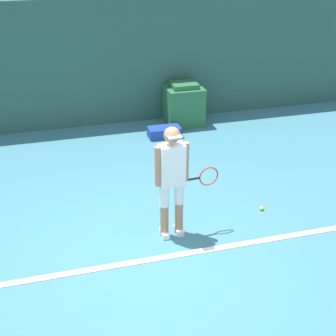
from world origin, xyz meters
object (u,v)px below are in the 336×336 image
object	(u,v)px
tennis_ball	(262,208)
covered_chair	(184,104)
tennis_player	(173,178)
equipment_bag	(164,132)

from	to	relation	value
tennis_ball	covered_chair	xyz separation A→B (m)	(-0.16, 3.75, 0.41)
tennis_player	covered_chair	size ratio (longest dim) A/B	1.78
covered_chair	equipment_bag	world-z (taller)	covered_chair
tennis_ball	tennis_player	bearing A→B (deg)	-170.94
tennis_player	covered_chair	bearing A→B (deg)	66.73
tennis_player	tennis_ball	distance (m)	1.79
tennis_ball	covered_chair	distance (m)	3.78
tennis_player	equipment_bag	size ratio (longest dim) A/B	2.48
tennis_player	equipment_bag	xyz separation A→B (m)	(0.76, 3.39, -0.83)
covered_chair	equipment_bag	distance (m)	0.92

